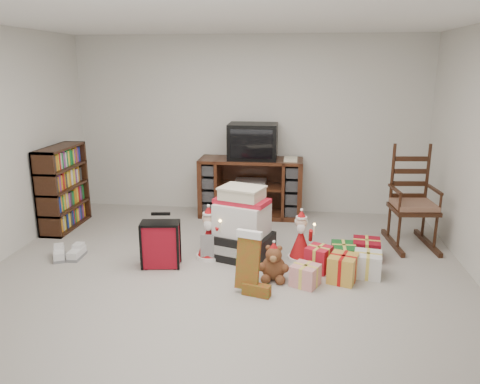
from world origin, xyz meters
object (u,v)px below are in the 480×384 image
Objects in this scene: tv_stand at (251,187)px; sneaker_pair at (68,254)px; gift_pile at (242,228)px; crt_television at (253,141)px; mrs_claus_figurine at (209,238)px; red_suitcase at (161,244)px; teddy_bear at (274,265)px; rocking_chair at (412,210)px; santa_figurine at (301,241)px; bookshelf at (63,189)px; gift_cluster at (341,259)px.

tv_stand is 2.62m from sneaker_pair.
crt_television reaches higher than gift_pile.
mrs_claus_figurine is (-0.31, -1.59, -0.18)m from tv_stand.
crt_television is at bearing 59.21° from red_suitcase.
tv_stand is at bearing 101.99° from teddy_bear.
rocking_chair reaches higher than tv_stand.
teddy_bear is at bearing -77.80° from tv_stand.
mrs_claus_figurine reaches higher than santa_figurine.
teddy_bear is at bearing -22.97° from sneaker_pair.
red_suitcase is (-2.78, -1.03, -0.17)m from rocking_chair.
rocking_chair is at bearing -2.96° from sneaker_pair.
rocking_chair reaches higher than mrs_claus_figurine.
crt_television is (0.79, 1.89, 0.82)m from red_suitcase.
rocking_chair is 4.01m from sneaker_pair.
rocking_chair reaches higher than bookshelf.
teddy_bear is 0.74m from gift_cluster.
mrs_claus_figurine is at bearing -168.72° from rocking_chair.
sneaker_pair is at bearing 173.68° from teddy_bear.
rocking_chair is at bearing 17.54° from mrs_claus_figurine.
santa_figurine is 0.50× the size of gift_cluster.
gift_cluster is (0.69, 0.27, -0.02)m from teddy_bear.
santa_figurine is 1.87m from crt_television.
mrs_claus_figurine is at bearing 171.98° from gift_cluster.
rocking_chair is at bearing -0.67° from bookshelf.
bookshelf is 2.56m from gift_pile.
crt_television reaches higher than teddy_bear.
crt_television reaches higher than rocking_chair.
red_suitcase is at bearing 172.04° from teddy_bear.
tv_stand is 2.52m from bookshelf.
gift_cluster is (1.13, -1.79, -0.27)m from tv_stand.
crt_television reaches higher than bookshelf.
tv_stand is 4.01× the size of teddy_bear.
red_suitcase reaches higher than sneaker_pair.
santa_figurine reaches higher than teddy_bear.
crt_television is at bearing 78.37° from mrs_claus_figurine.
gift_pile is 1.72m from crt_television.
sneaker_pair is 0.56× the size of crt_television.
tv_stand is 1.17× the size of rocking_chair.
mrs_claus_figurine is at bearing -8.91° from sneaker_pair.
bookshelf is at bearing 164.31° from gift_cluster.
red_suitcase is 0.50× the size of gift_cluster.
tv_stand is 1.25× the size of gift_cluster.
tv_stand is at bearing 27.29° from sneaker_pair.
santa_figurine is at bearing 63.79° from teddy_bear.
sneaker_pair is (-1.10, 0.09, -0.20)m from red_suitcase.
bookshelf is 1.86× the size of red_suitcase.
bookshelf is 0.88× the size of rocking_chair.
gift_cluster is 2.30m from crt_television.
bookshelf is at bearing 100.83° from sneaker_pair.
gift_cluster is (1.43, -0.20, -0.09)m from mrs_claus_figurine.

